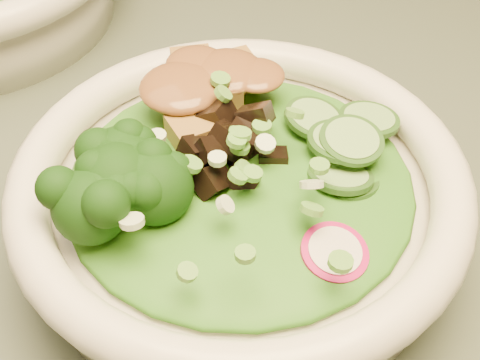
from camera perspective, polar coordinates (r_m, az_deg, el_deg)
name	(u,v)px	position (r m, az deg, el deg)	size (l,w,h in m)	color
dining_table	(317,222)	(0.61, 6.62, -3.56)	(1.20, 0.80, 0.75)	black
salad_bowl	(240,203)	(0.41, 0.00, -1.96)	(0.28, 0.28, 0.07)	white
lettuce_bed	(240,179)	(0.40, 0.00, 0.10)	(0.21, 0.21, 0.02)	#2B6415
broccoli_florets	(135,192)	(0.37, -8.98, -1.05)	(0.08, 0.07, 0.05)	black
radish_slices	(295,256)	(0.36, 4.75, -6.46)	(0.11, 0.04, 0.02)	#AF0D55
cucumber_slices	(342,136)	(0.41, 8.66, 3.75)	(0.07, 0.07, 0.04)	#8ABE69
mushroom_heap	(232,148)	(0.40, -0.70, 2.76)	(0.07, 0.07, 0.04)	black
tofu_cubes	(204,99)	(0.44, -3.12, 6.89)	(0.09, 0.06, 0.04)	olive
peanut_sauce	(203,83)	(0.43, -3.19, 8.29)	(0.07, 0.06, 0.02)	brown
scallion_garnish	(240,148)	(0.38, 0.00, 2.73)	(0.20, 0.20, 0.02)	#5DA038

